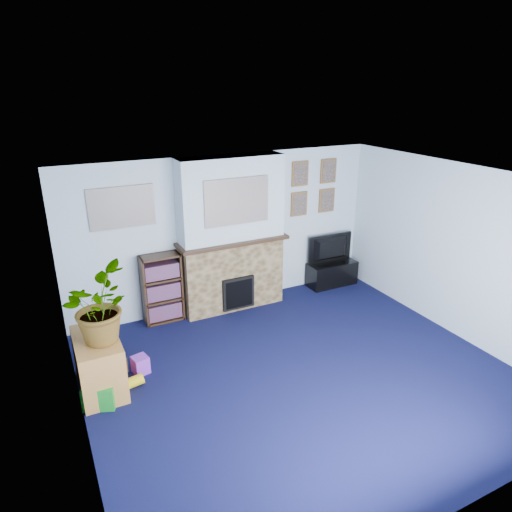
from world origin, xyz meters
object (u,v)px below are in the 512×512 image
bookshelf (162,290)px  sideboard (99,363)px  tv_stand (332,273)px  television (332,249)px

bookshelf → sideboard: size_ratio=1.21×
tv_stand → sideboard: sideboard is taller
television → bookshelf: 3.03m
tv_stand → television: 0.44m
tv_stand → bookshelf: bookshelf is taller
tv_stand → bookshelf: size_ratio=0.84×
television → bookshelf: size_ratio=0.82×
television → sideboard: (-4.14, -1.24, -0.31)m
bookshelf → tv_stand: bearing=-1.4°
bookshelf → sideboard: (-1.12, -1.30, -0.15)m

